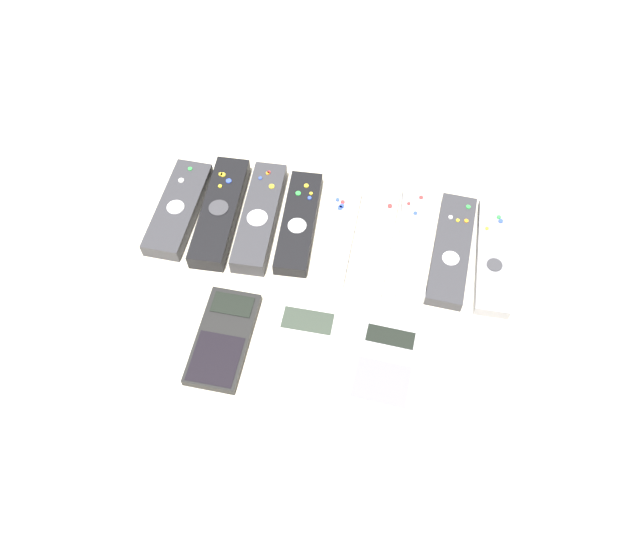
{
  "coord_description": "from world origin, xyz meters",
  "views": [
    {
      "loc": [
        0.09,
        -0.44,
        0.77
      ],
      "look_at": [
        0.0,
        0.02,
        0.01
      ],
      "focal_mm": 35.0,
      "sensor_mm": 36.0,
      "label": 1
    }
  ],
  "objects_px": {
    "remote_4": "(337,234)",
    "remote_5": "(376,238)",
    "remote_2": "(260,217)",
    "remote_8": "(493,256)",
    "remote_7": "(451,249)",
    "calculator_1": "(300,356)",
    "remote_1": "(220,212)",
    "calculator_2": "(385,366)",
    "remote_6": "(413,242)",
    "remote_0": "(179,209)",
    "remote_3": "(299,222)",
    "calculator_0": "(223,338)"
  },
  "relations": [
    {
      "from": "remote_4",
      "to": "remote_5",
      "type": "xyz_separation_m",
      "value": [
        0.06,
        0.0,
        0.0
      ]
    },
    {
      "from": "remote_4",
      "to": "remote_6",
      "type": "height_order",
      "value": "remote_6"
    },
    {
      "from": "remote_2",
      "to": "remote_7",
      "type": "height_order",
      "value": "remote_2"
    },
    {
      "from": "remote_0",
      "to": "calculator_2",
      "type": "relative_size",
      "value": 1.47
    },
    {
      "from": "remote_0",
      "to": "remote_4",
      "type": "relative_size",
      "value": 0.99
    },
    {
      "from": "remote_0",
      "to": "calculator_1",
      "type": "height_order",
      "value": "remote_0"
    },
    {
      "from": "remote_4",
      "to": "remote_6",
      "type": "xyz_separation_m",
      "value": [
        0.11,
        0.0,
        0.0
      ]
    },
    {
      "from": "remote_3",
      "to": "calculator_2",
      "type": "xyz_separation_m",
      "value": [
        0.16,
        -0.21,
        -0.0
      ]
    },
    {
      "from": "remote_1",
      "to": "remote_7",
      "type": "distance_m",
      "value": 0.35
    },
    {
      "from": "remote_2",
      "to": "calculator_2",
      "type": "relative_size",
      "value": 1.64
    },
    {
      "from": "remote_1",
      "to": "remote_4",
      "type": "bearing_deg",
      "value": -3.75
    },
    {
      "from": "calculator_0",
      "to": "calculator_2",
      "type": "height_order",
      "value": "calculator_2"
    },
    {
      "from": "remote_7",
      "to": "remote_6",
      "type": "bearing_deg",
      "value": -178.61
    },
    {
      "from": "calculator_1",
      "to": "remote_2",
      "type": "bearing_deg",
      "value": 116.51
    },
    {
      "from": "remote_0",
      "to": "remote_1",
      "type": "height_order",
      "value": "remote_1"
    },
    {
      "from": "remote_3",
      "to": "remote_4",
      "type": "height_order",
      "value": "remote_3"
    },
    {
      "from": "calculator_0",
      "to": "calculator_1",
      "type": "bearing_deg",
      "value": -2.24
    },
    {
      "from": "remote_4",
      "to": "remote_7",
      "type": "relative_size",
      "value": 0.9
    },
    {
      "from": "remote_0",
      "to": "remote_2",
      "type": "xyz_separation_m",
      "value": [
        0.13,
        0.01,
        0.0
      ]
    },
    {
      "from": "remote_1",
      "to": "remote_3",
      "type": "relative_size",
      "value": 1.08
    },
    {
      "from": "remote_7",
      "to": "calculator_1",
      "type": "height_order",
      "value": "remote_7"
    },
    {
      "from": "remote_2",
      "to": "remote_6",
      "type": "relative_size",
      "value": 0.98
    },
    {
      "from": "remote_2",
      "to": "remote_7",
      "type": "relative_size",
      "value": 1.0
    },
    {
      "from": "calculator_0",
      "to": "calculator_2",
      "type": "relative_size",
      "value": 1.23
    },
    {
      "from": "remote_8",
      "to": "remote_7",
      "type": "bearing_deg",
      "value": 178.99
    },
    {
      "from": "remote_5",
      "to": "remote_7",
      "type": "xyz_separation_m",
      "value": [
        0.11,
        -0.0,
        -0.0
      ]
    },
    {
      "from": "remote_4",
      "to": "remote_7",
      "type": "xyz_separation_m",
      "value": [
        0.17,
        0.0,
        0.0
      ]
    },
    {
      "from": "remote_1",
      "to": "calculator_1",
      "type": "height_order",
      "value": "remote_1"
    },
    {
      "from": "calculator_1",
      "to": "remote_6",
      "type": "bearing_deg",
      "value": 58.52
    },
    {
      "from": "remote_0",
      "to": "remote_2",
      "type": "relative_size",
      "value": 0.9
    },
    {
      "from": "remote_4",
      "to": "remote_6",
      "type": "distance_m",
      "value": 0.11
    },
    {
      "from": "remote_6",
      "to": "calculator_0",
      "type": "relative_size",
      "value": 1.36
    },
    {
      "from": "remote_0",
      "to": "remote_3",
      "type": "xyz_separation_m",
      "value": [
        0.19,
        0.01,
        -0.0
      ]
    },
    {
      "from": "remote_7",
      "to": "remote_2",
      "type": "bearing_deg",
      "value": -177.82
    },
    {
      "from": "remote_5",
      "to": "remote_8",
      "type": "xyz_separation_m",
      "value": [
        0.17,
        -0.0,
        -0.0
      ]
    },
    {
      "from": "remote_2",
      "to": "remote_8",
      "type": "bearing_deg",
      "value": -2.67
    },
    {
      "from": "remote_5",
      "to": "calculator_2",
      "type": "bearing_deg",
      "value": -77.63
    },
    {
      "from": "remote_1",
      "to": "remote_4",
      "type": "relative_size",
      "value": 1.13
    },
    {
      "from": "remote_3",
      "to": "remote_5",
      "type": "bearing_deg",
      "value": -5.82
    },
    {
      "from": "remote_6",
      "to": "remote_2",
      "type": "bearing_deg",
      "value": 176.16
    },
    {
      "from": "remote_1",
      "to": "remote_5",
      "type": "bearing_deg",
      "value": -2.53
    },
    {
      "from": "remote_3",
      "to": "calculator_1",
      "type": "bearing_deg",
      "value": -80.83
    },
    {
      "from": "remote_1",
      "to": "remote_6",
      "type": "xyz_separation_m",
      "value": [
        0.3,
        -0.0,
        -0.0
      ]
    },
    {
      "from": "remote_1",
      "to": "calculator_2",
      "type": "xyz_separation_m",
      "value": [
        0.28,
        -0.21,
        -0.0
      ]
    },
    {
      "from": "remote_3",
      "to": "remote_4",
      "type": "relative_size",
      "value": 1.04
    },
    {
      "from": "remote_8",
      "to": "remote_5",
      "type": "bearing_deg",
      "value": 178.85
    },
    {
      "from": "remote_7",
      "to": "remote_8",
      "type": "distance_m",
      "value": 0.06
    },
    {
      "from": "remote_5",
      "to": "remote_7",
      "type": "relative_size",
      "value": 1.0
    },
    {
      "from": "remote_5",
      "to": "remote_7",
      "type": "distance_m",
      "value": 0.11
    },
    {
      "from": "remote_6",
      "to": "calculator_2",
      "type": "distance_m",
      "value": 0.21
    }
  ]
}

